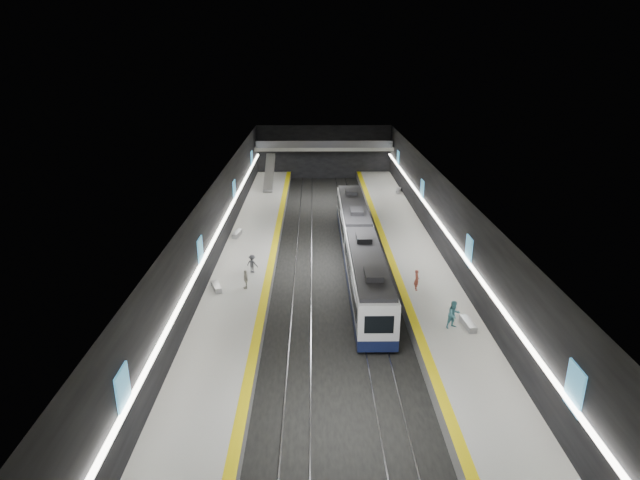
{
  "coord_description": "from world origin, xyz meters",
  "views": [
    {
      "loc": [
        -1.57,
        -44.82,
        18.61
      ],
      "look_at": [
        -1.0,
        0.96,
        2.2
      ],
      "focal_mm": 30.0,
      "sensor_mm": 36.0,
      "label": 1
    }
  ],
  "objects_px": {
    "train": "(359,244)",
    "bench_right_near": "(468,324)",
    "escalator": "(269,173)",
    "bench_left_near": "(216,287)",
    "passenger_left_a": "(246,279)",
    "passenger_right_a": "(417,280)",
    "bench_right_far": "(399,191)",
    "bench_left_far": "(237,234)",
    "passenger_left_b": "(252,264)",
    "passenger_right_b": "(454,315)"
  },
  "relations": [
    {
      "from": "passenger_left_a",
      "to": "passenger_left_b",
      "type": "relative_size",
      "value": 1.0
    },
    {
      "from": "passenger_left_a",
      "to": "bench_left_near",
      "type": "bearing_deg",
      "value": -100.03
    },
    {
      "from": "passenger_left_a",
      "to": "passenger_left_b",
      "type": "distance_m",
      "value": 3.16
    },
    {
      "from": "escalator",
      "to": "passenger_left_a",
      "type": "distance_m",
      "value": 32.84
    },
    {
      "from": "bench_left_near",
      "to": "passenger_right_a",
      "type": "xyz_separation_m",
      "value": [
        15.51,
        -0.25,
        0.6
      ]
    },
    {
      "from": "bench_left_near",
      "to": "bench_right_near",
      "type": "xyz_separation_m",
      "value": [
        17.92,
        -6.17,
        0.02
      ]
    },
    {
      "from": "bench_right_near",
      "to": "passenger_left_a",
      "type": "bearing_deg",
      "value": 151.87
    },
    {
      "from": "escalator",
      "to": "passenger_right_a",
      "type": "xyz_separation_m",
      "value": [
        13.85,
        -33.23,
        -1.08
      ]
    },
    {
      "from": "bench_left_far",
      "to": "bench_right_far",
      "type": "distance_m",
      "value": 25.32
    },
    {
      "from": "passenger_right_b",
      "to": "bench_left_far",
      "type": "bearing_deg",
      "value": 108.84
    },
    {
      "from": "bench_left_near",
      "to": "passenger_left_b",
      "type": "relative_size",
      "value": 1.15
    },
    {
      "from": "escalator",
      "to": "bench_left_far",
      "type": "relative_size",
      "value": 4.13
    },
    {
      "from": "bench_right_far",
      "to": "passenger_right_a",
      "type": "relative_size",
      "value": 1.14
    },
    {
      "from": "passenger_right_a",
      "to": "passenger_left_b",
      "type": "distance_m",
      "value": 13.53
    },
    {
      "from": "bench_right_near",
      "to": "passenger_right_a",
      "type": "relative_size",
      "value": 1.16
    },
    {
      "from": "train",
      "to": "passenger_right_a",
      "type": "xyz_separation_m",
      "value": [
        3.85,
        -7.03,
        -0.38
      ]
    },
    {
      "from": "bench_right_near",
      "to": "passenger_left_b",
      "type": "bearing_deg",
      "value": 142.37
    },
    {
      "from": "passenger_right_b",
      "to": "bench_left_near",
      "type": "bearing_deg",
      "value": 136.48
    },
    {
      "from": "bench_right_near",
      "to": "passenger_right_a",
      "type": "bearing_deg",
      "value": 106.08
    },
    {
      "from": "passenger_right_a",
      "to": "bench_right_near",
      "type": "bearing_deg",
      "value": -160.19
    },
    {
      "from": "bench_right_far",
      "to": "passenger_left_a",
      "type": "relative_size",
      "value": 1.21
    },
    {
      "from": "bench_left_far",
      "to": "train",
      "type": "bearing_deg",
      "value": -17.92
    },
    {
      "from": "bench_left_near",
      "to": "passenger_left_b",
      "type": "height_order",
      "value": "passenger_left_b"
    },
    {
      "from": "train",
      "to": "passenger_right_a",
      "type": "height_order",
      "value": "train"
    },
    {
      "from": "train",
      "to": "bench_right_near",
      "type": "bearing_deg",
      "value": -64.21
    },
    {
      "from": "train",
      "to": "bench_right_near",
      "type": "relative_size",
      "value": 15.71
    },
    {
      "from": "bench_left_near",
      "to": "bench_right_far",
      "type": "bearing_deg",
      "value": 35.73
    },
    {
      "from": "escalator",
      "to": "bench_right_near",
      "type": "bearing_deg",
      "value": -67.45
    },
    {
      "from": "train",
      "to": "passenger_right_b",
      "type": "relative_size",
      "value": 15.42
    },
    {
      "from": "escalator",
      "to": "passenger_right_b",
      "type": "xyz_separation_m",
      "value": [
        15.22,
        -39.24,
        -0.93
      ]
    },
    {
      "from": "passenger_right_b",
      "to": "passenger_left_a",
      "type": "xyz_separation_m",
      "value": [
        -14.58,
        6.43,
        -0.2
      ]
    },
    {
      "from": "bench_left_far",
      "to": "passenger_right_b",
      "type": "relative_size",
      "value": 0.99
    },
    {
      "from": "bench_left_near",
      "to": "passenger_left_a",
      "type": "relative_size",
      "value": 1.15
    },
    {
      "from": "train",
      "to": "bench_left_near",
      "type": "relative_size",
      "value": 16.87
    },
    {
      "from": "bench_left_near",
      "to": "passenger_left_a",
      "type": "xyz_separation_m",
      "value": [
        2.29,
        0.17,
        0.56
      ]
    },
    {
      "from": "bench_left_far",
      "to": "passenger_left_b",
      "type": "bearing_deg",
      "value": -66.38
    },
    {
      "from": "bench_left_near",
      "to": "passenger_left_b",
      "type": "bearing_deg",
      "value": 31.5
    },
    {
      "from": "escalator",
      "to": "passenger_left_a",
      "type": "xyz_separation_m",
      "value": [
        0.63,
        -32.81,
        -1.13
      ]
    },
    {
      "from": "passenger_right_a",
      "to": "passenger_left_b",
      "type": "xyz_separation_m",
      "value": [
        -13.05,
        3.58,
        -0.05
      ]
    },
    {
      "from": "passenger_right_a",
      "to": "passenger_left_a",
      "type": "bearing_deg",
      "value": 85.88
    },
    {
      "from": "bench_right_near",
      "to": "passenger_right_b",
      "type": "height_order",
      "value": "passenger_right_b"
    },
    {
      "from": "escalator",
      "to": "bench_left_near",
      "type": "height_order",
      "value": "escalator"
    },
    {
      "from": "train",
      "to": "bench_right_far",
      "type": "bearing_deg",
      "value": 72.94
    },
    {
      "from": "bench_right_far",
      "to": "bench_left_near",
      "type": "bearing_deg",
      "value": -106.58
    },
    {
      "from": "passenger_right_a",
      "to": "passenger_left_b",
      "type": "bearing_deg",
      "value": 72.37
    },
    {
      "from": "escalator",
      "to": "bench_left_near",
      "type": "relative_size",
      "value": 4.49
    },
    {
      "from": "escalator",
      "to": "bench_left_near",
      "type": "xyz_separation_m",
      "value": [
        -1.65,
        -32.99,
        -1.68
      ]
    },
    {
      "from": "train",
      "to": "escalator",
      "type": "bearing_deg",
      "value": 110.89
    },
    {
      "from": "passenger_right_a",
      "to": "passenger_right_b",
      "type": "bearing_deg",
      "value": -169.53
    },
    {
      "from": "bench_left_far",
      "to": "bench_right_near",
      "type": "relative_size",
      "value": 1.01
    }
  ]
}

